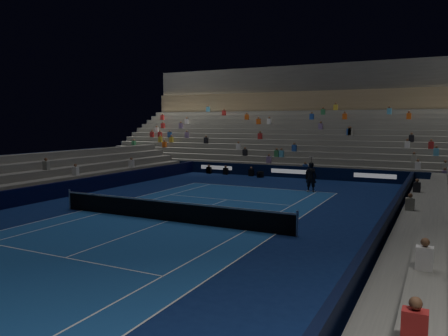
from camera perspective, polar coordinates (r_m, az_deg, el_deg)
name	(u,v)px	position (r m, az deg, el deg)	size (l,w,h in m)	color
ground	(168,221)	(21.27, -7.32, -6.89)	(90.00, 90.00, 0.00)	#0D1F53
court_surface	(168,221)	(21.27, -7.32, -6.88)	(10.97, 23.77, 0.01)	#1A4A90
sponsor_barrier_far	(289,172)	(37.75, 8.54, -0.49)	(44.00, 0.25, 1.00)	black
sponsor_barrier_east	(381,234)	(17.79, 19.85, -8.11)	(0.25, 37.00, 1.00)	black
sponsor_barrier_west	(28,196)	(27.70, -24.25, -3.31)	(0.25, 37.00, 1.00)	black
grandstand_main	(318,135)	(46.56, 12.21, 4.21)	(44.00, 15.20, 11.20)	slate
tennis_net	(168,211)	(21.16, -7.34, -5.56)	(12.90, 0.10, 1.10)	#B2B2B7
tennis_player	(311,177)	(30.17, 11.29, -1.17)	(0.74, 0.49, 2.04)	black
broadcast_camera	(260,174)	(37.52, 4.74, -0.83)	(0.52, 0.89, 0.52)	black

